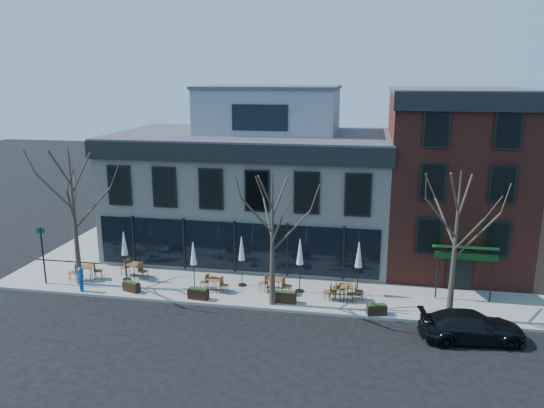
% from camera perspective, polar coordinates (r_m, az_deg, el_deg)
% --- Properties ---
extents(ground, '(120.00, 120.00, 0.00)m').
position_cam_1_polar(ground, '(32.79, -3.93, -7.71)').
color(ground, black).
rests_on(ground, ground).
extents(sidewalk_front, '(33.50, 4.70, 0.15)m').
position_cam_1_polar(sidewalk_front, '(30.19, 1.12, -9.48)').
color(sidewalk_front, gray).
rests_on(sidewalk_front, ground).
extents(sidewalk_side, '(4.50, 12.00, 0.15)m').
position_cam_1_polar(sidewalk_side, '(41.99, -16.92, -3.32)').
color(sidewalk_side, gray).
rests_on(sidewalk_side, ground).
extents(corner_building, '(18.39, 10.39, 11.10)m').
position_cam_1_polar(corner_building, '(36.16, -1.96, 2.18)').
color(corner_building, beige).
rests_on(corner_building, ground).
extents(red_brick_building, '(8.20, 11.78, 11.18)m').
position_cam_1_polar(red_brick_building, '(35.48, 18.87, 2.71)').
color(red_brick_building, maroon).
rests_on(red_brick_building, ground).
extents(tree_corner, '(3.93, 3.98, 7.92)m').
position_cam_1_polar(tree_corner, '(31.86, -20.50, -1.19)').
color(tree_corner, '#382B21').
rests_on(tree_corner, sidewalk_front).
extents(tree_mid, '(3.50, 3.55, 7.04)m').
position_cam_1_polar(tree_mid, '(27.31, 0.06, -3.71)').
color(tree_mid, '#382B21').
rests_on(tree_mid, sidewalk_front).
extents(tree_right, '(3.72, 3.77, 7.48)m').
position_cam_1_polar(tree_right, '(27.18, 19.12, -4.09)').
color(tree_right, '#382B21').
rests_on(tree_right, sidewalk_front).
extents(sign_pole, '(0.50, 0.10, 3.40)m').
position_cam_1_polar(sign_pole, '(33.27, -23.43, -4.75)').
color(sign_pole, black).
rests_on(sign_pole, sidewalk_front).
extents(parked_sedan, '(4.98, 2.54, 1.38)m').
position_cam_1_polar(parked_sedan, '(26.71, 20.68, -12.23)').
color(parked_sedan, black).
rests_on(parked_sedan, ground).
extents(call_box, '(0.31, 0.29, 1.46)m').
position_cam_1_polar(call_box, '(31.71, -19.87, -7.53)').
color(call_box, '#0C439C').
rests_on(call_box, sidewalk_front).
extents(cafe_set_0, '(1.99, 1.14, 1.03)m').
position_cam_1_polar(cafe_set_0, '(33.45, -19.43, -6.82)').
color(cafe_set_0, brown).
rests_on(cafe_set_0, sidewalk_front).
extents(cafe_set_1, '(1.98, 1.09, 1.02)m').
position_cam_1_polar(cafe_set_1, '(33.00, -14.62, -6.75)').
color(cafe_set_1, brown).
rests_on(cafe_set_1, sidewalk_front).
extents(cafe_set_2, '(1.76, 0.87, 0.90)m').
position_cam_1_polar(cafe_set_2, '(30.19, -6.22, -8.46)').
color(cafe_set_2, brown).
rests_on(cafe_set_2, sidewalk_front).
extents(cafe_set_3, '(1.95, 0.88, 1.00)m').
position_cam_1_polar(cafe_set_3, '(29.77, 0.32, -8.60)').
color(cafe_set_3, brown).
rests_on(cafe_set_3, sidewalk_front).
extents(cafe_set_4, '(1.71, 0.73, 0.89)m').
position_cam_1_polar(cafe_set_4, '(29.04, 7.23, -9.43)').
color(cafe_set_4, brown).
rests_on(cafe_set_4, sidewalk_front).
extents(cafe_set_5, '(1.98, 0.89, 1.02)m').
position_cam_1_polar(cafe_set_5, '(29.13, 7.95, -9.24)').
color(cafe_set_5, brown).
rests_on(cafe_set_5, sidewalk_front).
extents(umbrella_0, '(0.47, 0.47, 2.97)m').
position_cam_1_polar(umbrella_0, '(32.19, -15.60, -4.38)').
color(umbrella_0, black).
rests_on(umbrella_0, sidewalk_front).
extents(umbrella_1, '(0.45, 0.45, 2.82)m').
position_cam_1_polar(umbrella_1, '(30.03, -8.46, -5.54)').
color(umbrella_1, black).
rests_on(umbrella_1, sidewalk_front).
extents(umbrella_2, '(0.47, 0.47, 2.95)m').
position_cam_1_polar(umbrella_2, '(30.23, -3.28, -5.08)').
color(umbrella_2, black).
rests_on(umbrella_2, sidewalk_front).
extents(umbrella_3, '(0.49, 0.49, 3.09)m').
position_cam_1_polar(umbrella_3, '(29.37, 3.03, -5.46)').
color(umbrella_3, black).
rests_on(umbrella_3, sidewalk_front).
extents(umbrella_4, '(0.49, 0.49, 3.03)m').
position_cam_1_polar(umbrella_4, '(29.36, 9.31, -5.72)').
color(umbrella_4, black).
rests_on(umbrella_4, sidewalk_front).
extents(planter_0, '(1.09, 0.71, 0.57)m').
position_cam_1_polar(planter_0, '(31.05, -14.88, -8.58)').
color(planter_0, black).
rests_on(planter_0, sidewalk_front).
extents(planter_1, '(1.15, 0.55, 0.62)m').
position_cam_1_polar(planter_1, '(29.35, -7.93, -9.51)').
color(planter_1, black).
rests_on(planter_1, sidewalk_front).
extents(planter_2, '(1.09, 0.44, 0.61)m').
position_cam_1_polar(planter_2, '(28.69, 1.53, -9.95)').
color(planter_2, black).
rests_on(planter_2, sidewalk_front).
extents(planter_3, '(1.06, 0.63, 0.56)m').
position_cam_1_polar(planter_3, '(27.86, 11.20, -11.05)').
color(planter_3, black).
rests_on(planter_3, sidewalk_front).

